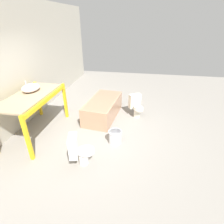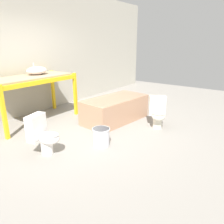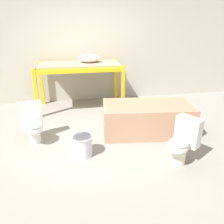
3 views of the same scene
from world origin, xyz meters
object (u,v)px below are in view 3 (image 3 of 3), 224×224
toilet_far (183,141)px  toilet_near (33,123)px  bathtub_main (147,116)px  sink_basin (89,58)px  bucket_white (82,145)px

toilet_far → toilet_near: bearing=-147.0°
bathtub_main → toilet_far: size_ratio=2.49×
sink_basin → toilet_near: 2.12m
sink_basin → toilet_near: size_ratio=0.74×
toilet_near → toilet_far: (2.23, -1.01, 0.00)m
toilet_far → bucket_white: toilet_far is taller
toilet_near → toilet_far: size_ratio=1.00×
sink_basin → bathtub_main: sink_basin is taller
toilet_near → bucket_white: bearing=-52.0°
bathtub_main → toilet_far: toilet_far is taller
toilet_near → bathtub_main: bearing=-16.6°
toilet_far → bathtub_main: bearing=158.6°
sink_basin → toilet_far: 2.95m
sink_basin → toilet_far: size_ratio=0.74×
toilet_near → toilet_far: bearing=-40.5°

